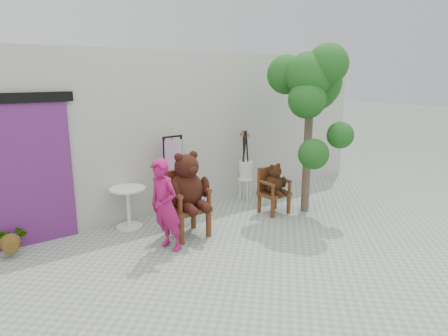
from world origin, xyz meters
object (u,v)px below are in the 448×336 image
(chair_big, at_px, (187,190))
(display_stand, at_px, (174,186))
(cafe_table, at_px, (128,203))
(chair_small, at_px, (274,184))
(stool_bucket, at_px, (246,170))
(tree, at_px, (312,85))
(person, at_px, (165,206))

(chair_big, bearing_deg, display_stand, 73.26)
(display_stand, bearing_deg, cafe_table, 177.54)
(chair_small, distance_m, display_stand, 1.87)
(stool_bucket, distance_m, tree, 2.18)
(chair_small, height_order, stool_bucket, stool_bucket)
(chair_big, xyz_separation_m, tree, (2.59, -0.23, 1.61))
(person, relative_size, cafe_table, 2.01)
(display_stand, distance_m, tree, 3.15)
(chair_big, xyz_separation_m, cafe_table, (-0.62, 0.90, -0.34))
(person, bearing_deg, cafe_table, 167.47)
(display_stand, relative_size, tree, 0.49)
(chair_small, xyz_separation_m, display_stand, (-1.62, 0.92, 0.03))
(person, distance_m, tree, 3.57)
(chair_small, bearing_deg, cafe_table, 159.70)
(cafe_table, relative_size, stool_bucket, 0.48)
(stool_bucket, height_order, tree, tree)
(chair_big, bearing_deg, tree, -5.07)
(person, xyz_separation_m, cafe_table, (-0.06, 1.22, -0.27))
(chair_big, xyz_separation_m, chair_small, (1.89, -0.03, -0.22))
(chair_small, bearing_deg, chair_big, 179.19)
(chair_big, bearing_deg, stool_bucket, 25.10)
(person, relative_size, stool_bucket, 0.97)
(person, relative_size, display_stand, 0.94)
(cafe_table, bearing_deg, person, -87.14)
(chair_small, relative_size, tree, 0.31)
(chair_small, height_order, cafe_table, chair_small)
(stool_bucket, bearing_deg, display_stand, -178.61)
(display_stand, relative_size, stool_bucket, 1.04)
(tree, bearing_deg, chair_big, 174.93)
(cafe_table, bearing_deg, chair_big, -55.46)
(stool_bucket, bearing_deg, person, -153.90)
(chair_big, height_order, display_stand, display_stand)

